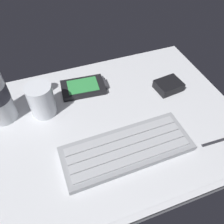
% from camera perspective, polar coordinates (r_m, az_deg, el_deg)
% --- Properties ---
extents(ground_plane, '(0.64, 0.48, 0.03)m').
position_cam_1_polar(ground_plane, '(0.58, 0.08, -2.77)').
color(ground_plane, silver).
extents(keyboard, '(0.29, 0.11, 0.02)m').
position_cam_1_polar(keyboard, '(0.52, 3.59, -9.07)').
color(keyboard, '#93969B').
rests_on(keyboard, ground_plane).
extents(handheld_device, '(0.13, 0.09, 0.02)m').
position_cam_1_polar(handheld_device, '(0.65, -7.08, 6.14)').
color(handheld_device, black).
rests_on(handheld_device, ground_plane).
extents(juice_cup, '(0.06, 0.06, 0.09)m').
position_cam_1_polar(juice_cup, '(0.59, -17.09, 2.64)').
color(juice_cup, silver).
rests_on(juice_cup, ground_plane).
extents(charger_block, '(0.08, 0.06, 0.02)m').
position_cam_1_polar(charger_block, '(0.67, 13.86, 6.39)').
color(charger_block, black).
rests_on(charger_block, ground_plane).
extents(stylus_pen, '(0.10, 0.01, 0.01)m').
position_cam_1_polar(stylus_pen, '(0.59, 25.32, -6.26)').
color(stylus_pen, '#26262B').
rests_on(stylus_pen, ground_plane).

